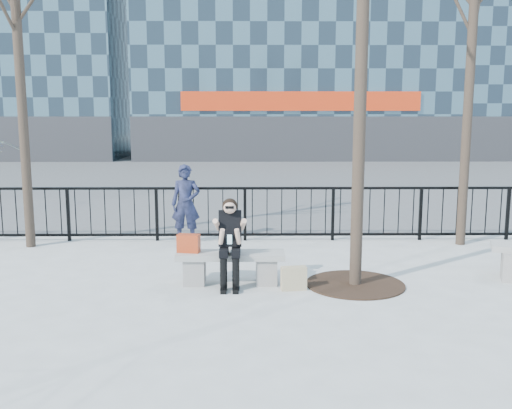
{
  "coord_description": "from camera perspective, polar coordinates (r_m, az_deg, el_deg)",
  "views": [
    {
      "loc": [
        0.29,
        -8.45,
        2.59
      ],
      "look_at": [
        0.4,
        0.8,
        1.1
      ],
      "focal_mm": 40.0,
      "sensor_mm": 36.0,
      "label": 1
    }
  ],
  "objects": [
    {
      "name": "tree_grate",
      "position": [
        8.89,
        9.87,
        -7.85
      ],
      "size": [
        1.5,
        1.5,
        0.02
      ],
      "primitive_type": "cylinder",
      "color": "black",
      "rests_on": "ground"
    },
    {
      "name": "railing",
      "position": [
        11.64,
        -2.09,
        -0.94
      ],
      "size": [
        14.0,
        0.06,
        1.1
      ],
      "color": "black",
      "rests_on": "ground"
    },
    {
      "name": "seated_woman",
      "position": [
        8.52,
        -2.62,
        -3.89
      ],
      "size": [
        0.5,
        0.64,
        1.34
      ],
      "color": "black",
      "rests_on": "ground"
    },
    {
      "name": "handbag",
      "position": [
        8.75,
        -6.76,
        -3.88
      ],
      "size": [
        0.36,
        0.22,
        0.28
      ],
      "primitive_type": "cube",
      "rotation": [
        0.0,
        0.0,
        -0.18
      ],
      "color": "#AC3415",
      "rests_on": "bench_main"
    },
    {
      "name": "street_surface",
      "position": [
        23.6,
        -1.37,
        2.86
      ],
      "size": [
        60.0,
        23.0,
        0.01
      ],
      "primitive_type": "cube",
      "color": "#474747",
      "rests_on": "ground"
    },
    {
      "name": "standing_man",
      "position": [
        11.47,
        -7.03,
        0.06
      ],
      "size": [
        0.59,
        0.39,
        1.58
      ],
      "primitive_type": "imported",
      "rotation": [
        0.0,
        0.0,
        -0.02
      ],
      "color": "black",
      "rests_on": "ground"
    },
    {
      "name": "bench_main",
      "position": [
        8.76,
        -2.57,
        -6.0
      ],
      "size": [
        1.65,
        0.46,
        0.49
      ],
      "color": "slate",
      "rests_on": "ground"
    },
    {
      "name": "shopping_bag",
      "position": [
        8.5,
        3.8,
        -7.38
      ],
      "size": [
        0.39,
        0.19,
        0.35
      ],
      "primitive_type": "cube",
      "rotation": [
        0.0,
        0.0,
        0.15
      ],
      "color": "beige",
      "rests_on": "ground"
    },
    {
      "name": "ground",
      "position": [
        8.85,
        -2.56,
        -7.89
      ],
      "size": [
        120.0,
        120.0,
        0.0
      ],
      "primitive_type": "plane",
      "color": "#999A95",
      "rests_on": "ground"
    }
  ]
}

